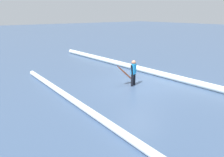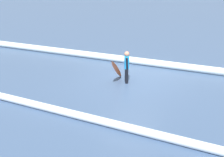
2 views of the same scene
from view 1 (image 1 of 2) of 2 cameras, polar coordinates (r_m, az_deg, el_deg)
The scene contains 5 objects.
ground_plane at distance 13.32m, azimuth 6.42°, elevation -1.73°, with size 143.11×143.11×0.00m, color #3E5679.
surfer at distance 13.14m, azimuth 5.09°, elevation 1.65°, with size 0.32×0.57×1.42m.
surfboard at distance 13.36m, azimuth 3.34°, elevation 1.09°, with size 0.43×1.55×1.24m.
wave_crest_foreground at distance 15.55m, azimuth 10.51°, elevation 1.29°, with size 0.36×0.36×22.65m, color white.
wave_crest_midground at distance 9.21m, azimuth -3.86°, elevation -8.75°, with size 0.28×0.28×16.16m, color silver.
Camera 1 is at (-8.99, 9.03, 3.90)m, focal length 38.58 mm.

